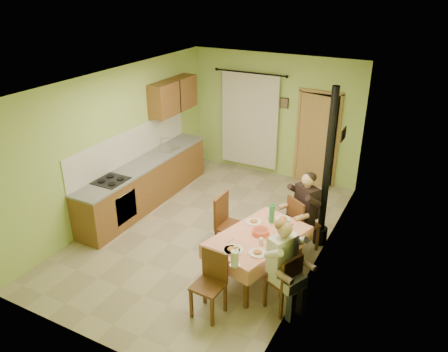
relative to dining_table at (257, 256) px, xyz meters
The scene contains 17 objects.
floor 1.57m from the dining_table, 148.60° to the left, with size 4.00×6.00×0.01m, color tan.
room_shell 2.09m from the dining_table, 148.60° to the left, with size 4.04×6.04×2.82m.
kitchen_run 3.24m from the dining_table, 158.36° to the left, with size 0.64×3.64×1.56m.
upper_cabinets 4.29m from the dining_table, 141.37° to the left, with size 0.35×1.40×0.70m, color brown.
curtain 4.22m from the dining_table, 116.61° to the left, with size 1.70×0.07×2.22m.
doorway 3.79m from the dining_table, 93.94° to the left, with size 0.96×0.26×2.15m.
dining_table is the anchor object (origin of this frame).
tableware 0.44m from the dining_table, 87.22° to the right, with size 0.64×1.62×0.33m.
chair_far 1.14m from the dining_table, 71.59° to the left, with size 0.59×0.59×0.99m.
chair_near 1.10m from the dining_table, 103.60° to the right, with size 0.42×0.42×0.96m.
chair_right 0.79m from the dining_table, 39.71° to the right, with size 0.50×0.50×0.93m.
chair_left 0.81m from the dining_table, 146.86° to the left, with size 0.46×0.46×1.03m.
man_far 1.25m from the dining_table, 71.41° to the left, with size 0.65×0.64×1.39m.
man_right 0.92m from the dining_table, 39.95° to the right, with size 0.60×0.65×1.39m.
stove_flue 1.65m from the dining_table, 66.70° to the left, with size 0.24×0.24×2.80m.
picture_back 4.14m from the dining_table, 105.59° to the left, with size 0.19×0.03×0.23m, color black.
picture_right 2.56m from the dining_table, 71.42° to the left, with size 0.03×0.31×0.21m, color brown.
Camera 1 is at (3.43, -5.97, 4.33)m, focal length 35.00 mm.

